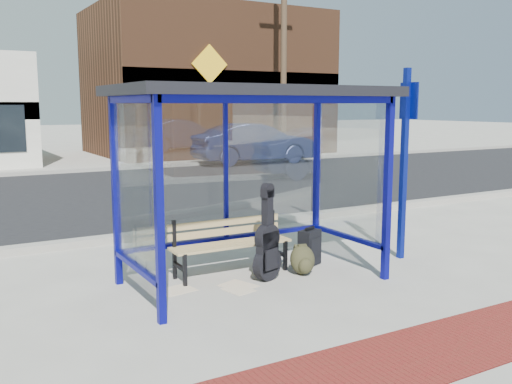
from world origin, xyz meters
TOP-DOWN VIEW (x-y plane):
  - ground at (0.00, 0.00)m, footprint 120.00×120.00m
  - brick_paver_strip at (0.00, -2.60)m, footprint 60.00×1.00m
  - curb_near at (0.00, 2.90)m, footprint 60.00×0.25m
  - street_asphalt at (0.00, 8.00)m, footprint 60.00×10.00m
  - curb_far at (0.00, 13.10)m, footprint 60.00×0.25m
  - far_sidewalk at (0.00, 15.00)m, footprint 60.00×4.00m
  - bus_shelter at (0.00, 0.07)m, footprint 3.30×1.80m
  - storefront_brown at (8.00, 18.49)m, footprint 10.00×7.08m
  - tree_right at (12.50, 22.00)m, footprint 3.60×3.60m
  - utility_pole_east at (9.00, 13.40)m, footprint 1.60×0.24m
  - bench at (-0.11, 0.46)m, footprint 1.63×0.43m
  - guitar_bag at (0.17, -0.05)m, footprint 0.44×0.25m
  - suitcase at (1.03, 0.25)m, footprint 0.36×0.30m
  - backpack at (0.70, -0.07)m, footprint 0.38×0.36m
  - sign_post at (2.41, -0.09)m, footprint 0.10×0.34m
  - newspaper_a at (-0.26, -0.07)m, footprint 0.45×0.51m
  - newspaper_b at (-0.98, 0.15)m, footprint 0.45×0.38m
  - newspaper_c at (-0.33, -0.21)m, footprint 0.35×0.41m
  - parked_car at (7.27, 12.73)m, footprint 4.66×1.81m
  - fire_hydrant at (10.41, 14.11)m, footprint 0.31×0.21m

SIDE VIEW (x-z plane):
  - ground at x=0.00m, z-range 0.00..0.00m
  - street_asphalt at x=0.00m, z-range 0.00..0.00m
  - newspaper_c at x=-0.33m, z-range 0.00..0.01m
  - newspaper_b at x=-0.98m, z-range 0.00..0.01m
  - newspaper_a at x=-0.26m, z-range 0.00..0.01m
  - far_sidewalk at x=0.00m, z-range 0.00..0.01m
  - brick_paver_strip at x=0.00m, z-range 0.00..0.01m
  - curb_near at x=0.00m, z-range 0.00..0.12m
  - curb_far at x=0.00m, z-range 0.00..0.12m
  - backpack at x=0.70m, z-range -0.01..0.39m
  - suitcase at x=1.03m, z-range -0.02..0.52m
  - fire_hydrant at x=10.41m, z-range 0.03..0.74m
  - guitar_bag at x=0.17m, z-range -0.16..1.01m
  - bench at x=-0.11m, z-range 0.05..0.81m
  - parked_car at x=7.27m, z-range 0.00..1.51m
  - sign_post at x=2.41m, z-range 0.17..2.88m
  - bus_shelter at x=0.00m, z-range 0.86..3.28m
  - storefront_brown at x=8.00m, z-range 0.00..6.40m
  - utility_pole_east at x=9.00m, z-range 0.11..8.11m
  - tree_right at x=12.50m, z-range 1.94..8.97m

